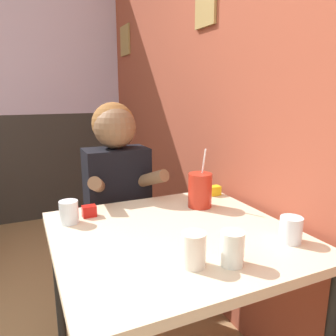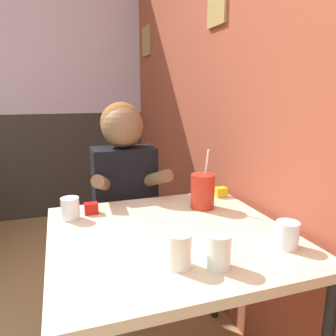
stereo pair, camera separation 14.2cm
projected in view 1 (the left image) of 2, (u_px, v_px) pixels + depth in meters
brick_wall_right at (177, 87)px, 2.33m from camera, size 0.08×4.77×2.70m
main_table at (175, 249)px, 1.31m from camera, size 0.92×0.89×0.77m
person_seated at (118, 207)px, 1.83m from camera, size 0.42×0.42×1.26m
cocktail_pitcher at (200, 190)px, 1.57m from camera, size 0.11×0.11×0.28m
glass_near_pitcher at (291, 230)px, 1.20m from camera, size 0.08×0.08×0.10m
glass_center at (232, 248)px, 1.04m from camera, size 0.08×0.08×0.11m
glass_far_side at (194, 250)px, 1.03m from camera, size 0.08×0.08×0.11m
glass_by_brick at (69, 212)px, 1.37m from camera, size 0.08×0.08×0.10m
condiment_ketchup at (89, 211)px, 1.45m from camera, size 0.06×0.04×0.05m
condiment_mustard at (214, 191)px, 1.76m from camera, size 0.06×0.04×0.05m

